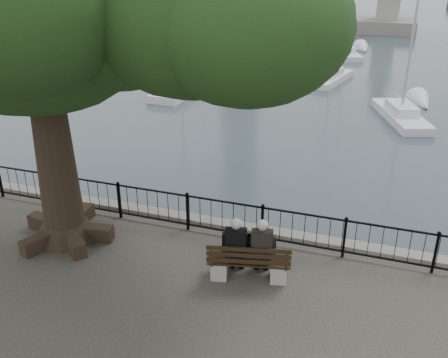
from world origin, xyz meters
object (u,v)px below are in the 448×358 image
at_px(person_left, 236,249).
at_px(person_right, 262,250).
at_px(lion_monument, 388,10).
at_px(bench, 249,266).

xyz_separation_m(person_left, person_right, (0.54, 0.13, 0.00)).
bearing_deg(person_left, person_right, 13.21).
bearing_deg(person_right, person_left, -166.79).
height_order(person_left, person_right, same).
height_order(person_left, lion_monument, lion_monument).
relative_size(person_left, person_right, 1.00).
distance_m(bench, person_right, 0.47).
distance_m(person_right, lion_monument, 48.86).
xyz_separation_m(bench, lion_monument, (0.87, 49.02, 0.95)).
relative_size(bench, person_left, 1.24).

